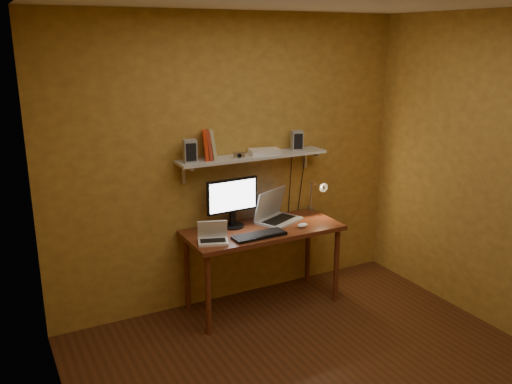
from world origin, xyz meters
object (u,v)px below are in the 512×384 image
keyboard (259,235)px  speaker_left (190,151)px  desk (263,237)px  router (265,152)px  netbook (213,236)px  monitor (232,200)px  shelf_camera (239,155)px  desk_lamp (318,192)px  speaker_right (297,140)px  wall_shelf (253,157)px  laptop (275,213)px  mouse (303,225)px

keyboard → speaker_left: (-0.46, 0.36, 0.71)m
desk → keyboard: 0.24m
router → keyboard: bearing=-124.4°
netbook → monitor: bearing=59.9°
desk → shelf_camera: 0.77m
keyboard → speaker_left: speaker_left is taller
desk_lamp → router: (-0.55, 0.05, 0.44)m
desk → monitor: (-0.22, 0.16, 0.33)m
netbook → router: (0.64, 0.28, 0.60)m
speaker_left → speaker_right: speaker_left is taller
desk → desk_lamp: bearing=10.8°
desk_lamp → speaker_left: size_ratio=1.97×
desk → speaker_right: (0.46, 0.20, 0.80)m
monitor → speaker_left: (-0.37, 0.02, 0.47)m
wall_shelf → netbook: bearing=-150.9°
netbook → speaker_left: speaker_left is taller
netbook → shelf_camera: 0.73m
netbook → laptop: bearing=37.3°
monitor → router: (0.33, 0.02, 0.40)m
wall_shelf → speaker_right: 0.47m
wall_shelf → monitor: 0.43m
mouse → desk_lamp: 0.47m
laptop → shelf_camera: size_ratio=4.69×
wall_shelf → mouse: bearing=-46.3°
desk → speaker_left: 1.02m
laptop → shelf_camera: shelf_camera is taller
monitor → desk_lamp: (0.88, -0.04, -0.04)m
monitor → desk: bearing=-38.3°
desk → keyboard: bearing=-127.3°
netbook → keyboard: bearing=8.6°
keyboard → monitor: bearing=103.0°
desk_lamp → speaker_right: size_ratio=2.08×
speaker_right → speaker_left: bearing=-162.6°
laptop → keyboard: 0.45m
netbook → desk_lamp: (1.19, 0.23, 0.16)m
shelf_camera → monitor: bearing=142.2°
wall_shelf → router: bearing=-8.0°
desk_lamp → mouse: bearing=-141.4°
monitor → speaker_left: size_ratio=2.56×
speaker_left → desk: bearing=-6.2°
mouse → netbook: bearing=174.4°
monitor → netbook: (-0.31, -0.26, -0.20)m
speaker_left → router: bearing=10.5°
speaker_right → router: size_ratio=0.67×
wall_shelf → keyboard: 0.71m
monitor → desk_lamp: 0.88m
speaker_left → router: (0.70, -0.01, -0.07)m
netbook → speaker_left: bearing=122.4°
wall_shelf → monitor: wall_shelf is taller
laptop → wall_shelf: bearing=137.9°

